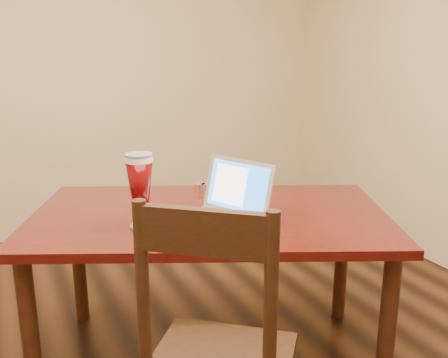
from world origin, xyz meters
name	(u,v)px	position (x,y,z in m)	size (l,w,h in m)	color
dining_table	(208,229)	(0.32, 0.40, 0.69)	(1.87, 1.51, 1.09)	#440909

